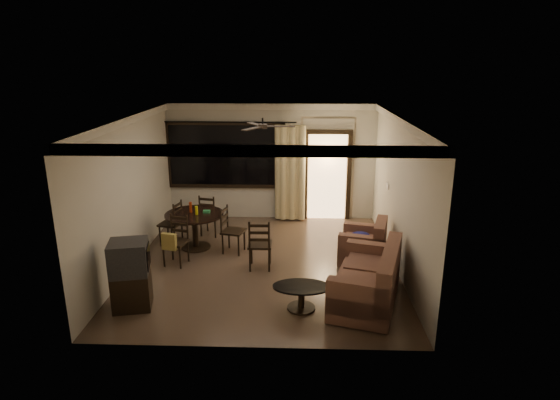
{
  "coord_description": "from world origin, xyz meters",
  "views": [
    {
      "loc": [
        0.6,
        -8.29,
        3.8
      ],
      "look_at": [
        0.3,
        0.2,
        1.23
      ],
      "focal_mm": 30.0,
      "sensor_mm": 36.0,
      "label": 1
    }
  ],
  "objects_px": {
    "dining_chair_south": "(176,249)",
    "sofa": "(370,282)",
    "tv_cabinet": "(131,275)",
    "armchair": "(365,245)",
    "dining_chair_east": "(233,239)",
    "coffee_table": "(301,293)",
    "dining_table": "(195,221)",
    "dining_chair_north": "(211,223)",
    "dining_chair_west": "(172,231)",
    "side_chair": "(260,253)"
  },
  "relations": [
    {
      "from": "dining_chair_south",
      "to": "tv_cabinet",
      "type": "height_order",
      "value": "tv_cabinet"
    },
    {
      "from": "dining_chair_south",
      "to": "armchair",
      "type": "bearing_deg",
      "value": 17.32
    },
    {
      "from": "dining_chair_west",
      "to": "dining_chair_north",
      "type": "height_order",
      "value": "same"
    },
    {
      "from": "dining_chair_east",
      "to": "side_chair",
      "type": "relative_size",
      "value": 0.96
    },
    {
      "from": "dining_chair_north",
      "to": "tv_cabinet",
      "type": "height_order",
      "value": "tv_cabinet"
    },
    {
      "from": "dining_chair_north",
      "to": "coffee_table",
      "type": "relative_size",
      "value": 1.04
    },
    {
      "from": "coffee_table",
      "to": "sofa",
      "type": "bearing_deg",
      "value": 11.54
    },
    {
      "from": "coffee_table",
      "to": "dining_chair_west",
      "type": "bearing_deg",
      "value": 136.22
    },
    {
      "from": "dining_chair_south",
      "to": "coffee_table",
      "type": "distance_m",
      "value": 2.87
    },
    {
      "from": "armchair",
      "to": "dining_chair_south",
      "type": "bearing_deg",
      "value": -162.12
    },
    {
      "from": "dining_table",
      "to": "sofa",
      "type": "relative_size",
      "value": 0.62
    },
    {
      "from": "dining_table",
      "to": "dining_chair_south",
      "type": "distance_m",
      "value": 0.91
    },
    {
      "from": "tv_cabinet",
      "to": "armchair",
      "type": "distance_m",
      "value": 4.34
    },
    {
      "from": "tv_cabinet",
      "to": "sofa",
      "type": "height_order",
      "value": "tv_cabinet"
    },
    {
      "from": "sofa",
      "to": "coffee_table",
      "type": "xyz_separation_m",
      "value": [
        -1.1,
        -0.22,
        -0.11
      ]
    },
    {
      "from": "sofa",
      "to": "coffee_table",
      "type": "relative_size",
      "value": 2.13
    },
    {
      "from": "side_chair",
      "to": "dining_chair_south",
      "type": "bearing_deg",
      "value": -4.5
    },
    {
      "from": "dining_chair_south",
      "to": "coffee_table",
      "type": "relative_size",
      "value": 1.04
    },
    {
      "from": "sofa",
      "to": "armchair",
      "type": "bearing_deg",
      "value": 101.41
    },
    {
      "from": "dining_chair_east",
      "to": "dining_chair_south",
      "type": "height_order",
      "value": "same"
    },
    {
      "from": "side_chair",
      "to": "armchair",
      "type": "bearing_deg",
      "value": -171.15
    },
    {
      "from": "sofa",
      "to": "coffee_table",
      "type": "height_order",
      "value": "sofa"
    },
    {
      "from": "dining_chair_east",
      "to": "coffee_table",
      "type": "distance_m",
      "value": 2.62
    },
    {
      "from": "dining_chair_west",
      "to": "dining_chair_south",
      "type": "bearing_deg",
      "value": 32.49
    },
    {
      "from": "dining_chair_south",
      "to": "dining_chair_east",
      "type": "bearing_deg",
      "value": 45.7
    },
    {
      "from": "sofa",
      "to": "armchair",
      "type": "height_order",
      "value": "sofa"
    },
    {
      "from": "side_chair",
      "to": "dining_chair_west",
      "type": "bearing_deg",
      "value": -30.65
    },
    {
      "from": "sofa",
      "to": "armchair",
      "type": "xyz_separation_m",
      "value": [
        0.15,
        1.59,
        -0.02
      ]
    },
    {
      "from": "dining_table",
      "to": "tv_cabinet",
      "type": "distance_m",
      "value": 2.51
    },
    {
      "from": "armchair",
      "to": "side_chair",
      "type": "relative_size",
      "value": 1.03
    },
    {
      "from": "dining_chair_east",
      "to": "dining_chair_north",
      "type": "distance_m",
      "value": 1.15
    },
    {
      "from": "tv_cabinet",
      "to": "side_chair",
      "type": "relative_size",
      "value": 1.12
    },
    {
      "from": "tv_cabinet",
      "to": "sofa",
      "type": "bearing_deg",
      "value": -8.13
    },
    {
      "from": "dining_chair_east",
      "to": "sofa",
      "type": "bearing_deg",
      "value": -115.17
    },
    {
      "from": "dining_chair_east",
      "to": "dining_chair_west",
      "type": "bearing_deg",
      "value": 87.51
    },
    {
      "from": "dining_chair_south",
      "to": "sofa",
      "type": "height_order",
      "value": "sofa"
    },
    {
      "from": "dining_chair_west",
      "to": "dining_chair_north",
      "type": "distance_m",
      "value": 0.93
    },
    {
      "from": "dining_chair_north",
      "to": "armchair",
      "type": "xyz_separation_m",
      "value": [
        3.25,
        -1.37,
        0.07
      ]
    },
    {
      "from": "dining_chair_north",
      "to": "armchair",
      "type": "bearing_deg",
      "value": 170.87
    },
    {
      "from": "dining_chair_west",
      "to": "sofa",
      "type": "relative_size",
      "value": 0.49
    },
    {
      "from": "tv_cabinet",
      "to": "coffee_table",
      "type": "xyz_separation_m",
      "value": [
        2.68,
        0.03,
        -0.29
      ]
    },
    {
      "from": "dining_chair_west",
      "to": "armchair",
      "type": "bearing_deg",
      "value": 92.34
    },
    {
      "from": "dining_chair_east",
      "to": "coffee_table",
      "type": "relative_size",
      "value": 1.04
    },
    {
      "from": "dining_table",
      "to": "dining_chair_north",
      "type": "xyz_separation_m",
      "value": [
        0.19,
        0.76,
        -0.31
      ]
    },
    {
      "from": "dining_chair_west",
      "to": "dining_chair_east",
      "type": "distance_m",
      "value": 1.42
    },
    {
      "from": "side_chair",
      "to": "dining_chair_east",
      "type": "bearing_deg",
      "value": -51.24
    },
    {
      "from": "dining_chair_west",
      "to": "dining_chair_south",
      "type": "distance_m",
      "value": 1.09
    },
    {
      "from": "dining_table",
      "to": "dining_chair_south",
      "type": "xyz_separation_m",
      "value": [
        -0.21,
        -0.83,
        -0.29
      ]
    },
    {
      "from": "dining_table",
      "to": "dining_chair_west",
      "type": "height_order",
      "value": "dining_table"
    },
    {
      "from": "dining_chair_north",
      "to": "side_chair",
      "type": "relative_size",
      "value": 0.96
    }
  ]
}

